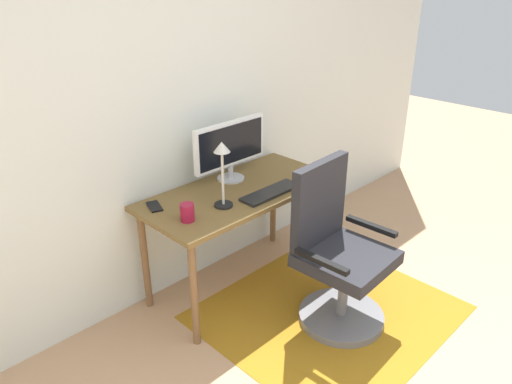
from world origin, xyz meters
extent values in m
cube|color=silver|center=(0.00, 2.20, 1.30)|extent=(6.00, 0.10, 2.60)
cube|color=#976517|center=(0.50, 1.21, 0.00)|extent=(1.45, 1.30, 0.01)
cube|color=brown|center=(0.32, 1.83, 0.70)|extent=(1.28, 0.61, 0.03)
cylinder|color=brown|center=(-0.26, 1.58, 0.34)|extent=(0.04, 0.04, 0.68)
cylinder|color=brown|center=(0.90, 1.58, 0.34)|extent=(0.04, 0.04, 0.68)
cylinder|color=brown|center=(-0.26, 2.07, 0.34)|extent=(0.04, 0.04, 0.68)
cylinder|color=brown|center=(0.90, 2.07, 0.34)|extent=(0.04, 0.04, 0.68)
cylinder|color=#B2B2B7|center=(0.39, 1.99, 0.72)|extent=(0.18, 0.18, 0.01)
cylinder|color=#B2B2B7|center=(0.39, 1.99, 0.77)|extent=(0.04, 0.04, 0.09)
cube|color=white|center=(0.39, 1.99, 0.96)|extent=(0.57, 0.04, 0.29)
cube|color=black|center=(0.39, 1.97, 0.96)|extent=(0.53, 0.00, 0.25)
cube|color=black|center=(0.42, 1.65, 0.72)|extent=(0.43, 0.13, 0.02)
ellipsoid|color=black|center=(0.71, 1.62, 0.73)|extent=(0.06, 0.10, 0.03)
cylinder|color=maroon|center=(-0.16, 1.73, 0.76)|extent=(0.08, 0.08, 0.10)
cube|color=black|center=(-0.20, 2.00, 0.72)|extent=(0.11, 0.15, 0.01)
cylinder|color=black|center=(0.10, 1.72, 0.72)|extent=(0.11, 0.11, 0.01)
cylinder|color=beige|center=(0.10, 1.72, 0.89)|extent=(0.02, 0.02, 0.32)
cone|color=beige|center=(0.10, 1.72, 1.08)|extent=(0.10, 0.10, 0.06)
cylinder|color=slate|center=(0.50, 1.11, 0.03)|extent=(0.52, 0.52, 0.05)
cylinder|color=slate|center=(0.50, 1.11, 0.23)|extent=(0.06, 0.06, 0.36)
cube|color=#232328|center=(0.50, 1.11, 0.45)|extent=(0.51, 0.51, 0.08)
cube|color=#232328|center=(0.48, 1.32, 0.74)|extent=(0.46, 0.08, 0.51)
cube|color=black|center=(0.23, 1.10, 0.56)|extent=(0.06, 0.34, 0.03)
cube|color=black|center=(0.76, 1.12, 0.56)|extent=(0.06, 0.34, 0.03)
camera|label=1|loc=(-1.59, -0.23, 2.01)|focal=34.37mm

